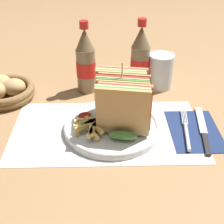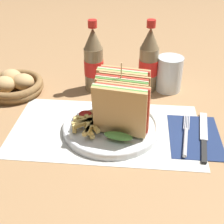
% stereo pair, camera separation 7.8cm
% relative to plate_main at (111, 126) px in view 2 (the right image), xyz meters
% --- Properties ---
extents(ground_plane, '(4.00, 4.00, 0.00)m').
position_rel_plate_main_xyz_m(ground_plane, '(0.02, 0.01, -0.01)').
color(ground_plane, '#9E754C').
extents(placemat, '(0.47, 0.27, 0.00)m').
position_rel_plate_main_xyz_m(placemat, '(-0.01, -0.00, -0.01)').
color(placemat, silver).
rests_on(placemat, ground_plane).
extents(plate_main, '(0.24, 0.24, 0.02)m').
position_rel_plate_main_xyz_m(plate_main, '(0.00, 0.00, 0.00)').
color(plate_main, white).
rests_on(plate_main, ground_plane).
extents(club_sandwich, '(0.13, 0.17, 0.16)m').
position_rel_plate_main_xyz_m(club_sandwich, '(0.03, 0.01, 0.07)').
color(club_sandwich, tan).
rests_on(club_sandwich, plate_main).
extents(fries_pile, '(0.10, 0.11, 0.02)m').
position_rel_plate_main_xyz_m(fries_pile, '(-0.05, -0.02, 0.02)').
color(fries_pile, '#E5C166').
rests_on(fries_pile, plate_main).
extents(ketchup_blob, '(0.04, 0.03, 0.01)m').
position_rel_plate_main_xyz_m(ketchup_blob, '(-0.07, 0.03, 0.02)').
color(ketchup_blob, maroon).
rests_on(ketchup_blob, plate_main).
extents(napkin, '(0.12, 0.18, 0.00)m').
position_rel_plate_main_xyz_m(napkin, '(0.20, -0.01, -0.01)').
color(napkin, navy).
rests_on(napkin, ground_plane).
extents(fork, '(0.04, 0.17, 0.01)m').
position_rel_plate_main_xyz_m(fork, '(0.18, -0.03, -0.00)').
color(fork, silver).
rests_on(fork, napkin).
extents(knife, '(0.04, 0.20, 0.00)m').
position_rel_plate_main_xyz_m(knife, '(0.23, -0.01, -0.00)').
color(knife, black).
rests_on(knife, napkin).
extents(coke_bottle_near, '(0.06, 0.06, 0.21)m').
position_rel_plate_main_xyz_m(coke_bottle_near, '(-0.07, 0.21, 0.08)').
color(coke_bottle_near, '#7A6647').
rests_on(coke_bottle_near, ground_plane).
extents(coke_bottle_far, '(0.06, 0.06, 0.21)m').
position_rel_plate_main_xyz_m(coke_bottle_far, '(0.09, 0.23, 0.08)').
color(coke_bottle_far, '#7A6647').
rests_on(coke_bottle_far, ground_plane).
extents(glass_near, '(0.08, 0.08, 0.11)m').
position_rel_plate_main_xyz_m(glass_near, '(0.15, 0.23, 0.04)').
color(glass_near, silver).
rests_on(glass_near, ground_plane).
extents(bread_basket, '(0.17, 0.17, 0.06)m').
position_rel_plate_main_xyz_m(bread_basket, '(-0.31, 0.17, 0.01)').
color(bread_basket, olive).
rests_on(bread_basket, ground_plane).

